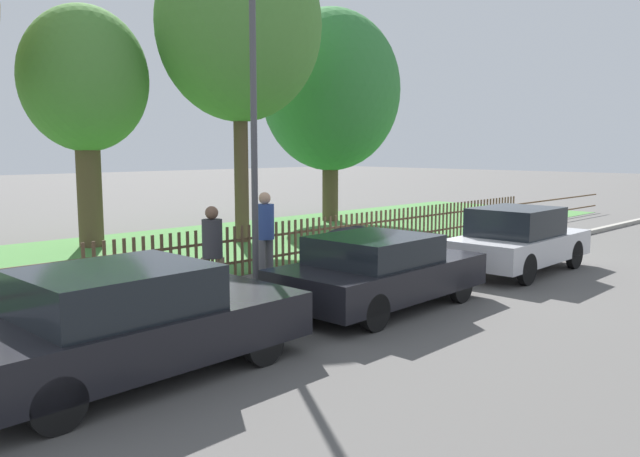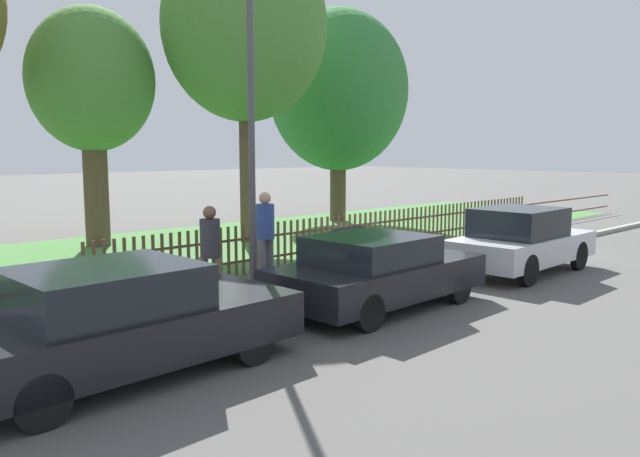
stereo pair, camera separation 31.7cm
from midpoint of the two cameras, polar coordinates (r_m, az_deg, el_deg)
name	(u,v)px [view 2 (the right image)]	position (r m, az deg, el deg)	size (l,w,h in m)	color
ground_plane	(459,267)	(14.48, 13.22, -3.46)	(120.00, 120.00, 0.00)	#565451
kerb_stone	(455,264)	(14.52, 12.90, -3.18)	(29.08, 0.20, 0.12)	#9E998E
grass_strip	(275,237)	(18.87, -3.70, -0.79)	(29.08, 7.95, 0.01)	#477F3D
park_fence	(373,233)	(15.97, 5.40, -0.37)	(29.08, 0.05, 1.06)	brown
parked_car_silver_hatchback	(119,320)	(7.68, -16.78, -8.04)	(4.19, 1.93, 1.32)	black
parked_car_black_saloon	(376,271)	(10.50, 6.02, -3.86)	(3.90, 1.92, 1.23)	black
parked_car_navy_estate	(521,240)	(14.08, 18.52, -1.04)	(3.86, 1.75, 1.41)	#BCBCC1
covered_motorcycle	(348,247)	(12.66, 3.26, -1.74)	(1.88, 0.84, 1.09)	black
tree_behind_motorcycle	(91,83)	(18.12, -19.69, 12.42)	(3.34, 3.34, 6.41)	brown
tree_mid_park	(245,27)	(18.24, -6.39, 17.88)	(4.59, 4.59, 8.68)	brown
tree_far_left	(338,91)	(23.13, 2.09, 12.46)	(5.05, 5.05, 7.67)	brown
pedestrian_near_fence	(210,249)	(10.72, -9.16, -1.89)	(0.48, 0.48, 1.70)	#7F6B51
pedestrian_by_lamp	(265,232)	(12.40, -4.30, -0.29)	(0.43, 0.43, 1.81)	slate
street_lamp	(254,81)	(10.52, -5.14, 13.25)	(0.20, 0.78, 6.01)	#47474C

